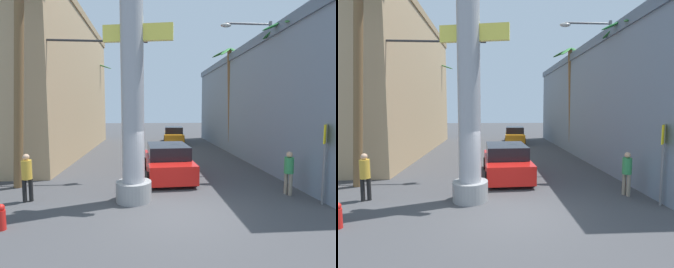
% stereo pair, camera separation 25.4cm
% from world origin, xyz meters
% --- Properties ---
extents(ground_plane, '(86.13, 86.13, 0.00)m').
position_xyz_m(ground_plane, '(0.00, 10.00, 0.00)').
color(ground_plane, '#424244').
extents(building_left, '(8.52, 16.69, 10.12)m').
position_xyz_m(building_left, '(-9.53, 12.53, 5.07)').
color(building_left, tan).
rests_on(building_left, ground).
extents(building_right, '(8.83, 21.64, 7.27)m').
position_xyz_m(building_right, '(9.53, 10.66, 3.64)').
color(building_right, slate).
rests_on(building_right, ground).
extents(neon_sign_pole, '(2.73, 1.26, 10.99)m').
position_xyz_m(neon_sign_pole, '(-1.41, 1.38, 4.91)').
color(neon_sign_pole, '#9E9EA3').
rests_on(neon_sign_pole, ground).
extents(street_lamp, '(2.71, 0.28, 7.75)m').
position_xyz_m(street_lamp, '(5.07, 5.71, 4.67)').
color(street_lamp, '#59595E').
rests_on(street_lamp, ground).
extents(crossing_sign, '(0.47, 0.47, 2.78)m').
position_xyz_m(crossing_sign, '(5.07, 0.51, 1.81)').
color(crossing_sign, slate).
rests_on(crossing_sign, ground).
extents(traffic_light_mast, '(4.67, 0.32, 6.43)m').
position_xyz_m(traffic_light_mast, '(-4.13, 4.61, 4.45)').
color(traffic_light_mast, '#333333').
rests_on(traffic_light_mast, ground).
extents(car_lead, '(2.30, 4.70, 1.56)m').
position_xyz_m(car_lead, '(0.06, 4.66, 0.74)').
color(car_lead, black).
rests_on(car_lead, ground).
extents(car_far, '(2.18, 4.83, 1.56)m').
position_xyz_m(car_far, '(1.64, 17.23, 0.74)').
color(car_far, black).
rests_on(car_far, ground).
extents(palm_tree_near_left, '(2.92, 2.98, 9.49)m').
position_xyz_m(palm_tree_near_left, '(-5.96, 3.33, 5.94)').
color(palm_tree_near_left, brown).
rests_on(palm_tree_near_left, ground).
extents(palm_tree_near_right, '(2.82, 2.77, 7.52)m').
position_xyz_m(palm_tree_near_right, '(5.63, 4.47, 4.68)').
color(palm_tree_near_right, brown).
rests_on(palm_tree_near_right, ground).
extents(palm_tree_far_left, '(2.76, 2.87, 7.67)m').
position_xyz_m(palm_tree_far_left, '(-5.66, 18.36, 4.72)').
color(palm_tree_far_left, brown).
rests_on(palm_tree_far_left, ground).
extents(palm_tree_mid_right, '(2.69, 2.84, 7.74)m').
position_xyz_m(palm_tree_mid_right, '(5.26, 11.49, 4.85)').
color(palm_tree_mid_right, brown).
rests_on(palm_tree_mid_right, ground).
extents(pedestrian_curb_left, '(0.46, 0.46, 1.71)m').
position_xyz_m(pedestrian_curb_left, '(-5.13, 1.57, 0.99)').
color(pedestrian_curb_left, black).
rests_on(pedestrian_curb_left, ground).
extents(pedestrian_by_sign, '(0.44, 0.44, 1.66)m').
position_xyz_m(pedestrian_by_sign, '(4.43, 1.58, 0.97)').
color(pedestrian_by_sign, gray).
rests_on(pedestrian_by_sign, ground).
extents(fire_hydrant, '(0.22, 0.22, 0.72)m').
position_xyz_m(fire_hydrant, '(-4.87, -0.63, 0.35)').
color(fire_hydrant, red).
rests_on(fire_hydrant, ground).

